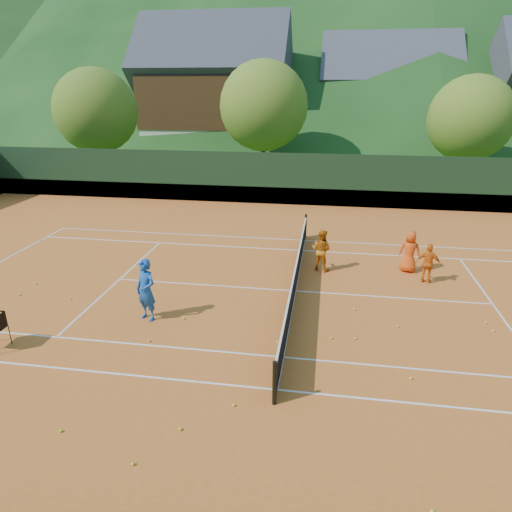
# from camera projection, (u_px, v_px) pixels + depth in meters

# --- Properties ---
(ground) EXTENTS (400.00, 400.00, 0.00)m
(ground) POSITION_uv_depth(u_px,v_px,m) (295.00, 291.00, 15.69)
(ground) COLOR #295219
(ground) RESTS_ON ground
(clay_court) EXTENTS (40.00, 24.00, 0.02)m
(clay_court) POSITION_uv_depth(u_px,v_px,m) (295.00, 291.00, 15.69)
(clay_court) COLOR #C05C1F
(clay_court) RESTS_ON ground
(coach) EXTENTS (0.83, 0.71, 1.92)m
(coach) POSITION_uv_depth(u_px,v_px,m) (146.00, 290.00, 13.49)
(coach) COLOR #1A52AA
(coach) RESTS_ON clay_court
(student_a) EXTENTS (0.96, 0.88, 1.60)m
(student_a) POSITION_uv_depth(u_px,v_px,m) (321.00, 250.00, 17.21)
(student_a) COLOR orange
(student_a) RESTS_ON clay_court
(student_b) EXTENTS (0.91, 0.54, 1.45)m
(student_b) POSITION_uv_depth(u_px,v_px,m) (428.00, 264.00, 16.11)
(student_b) COLOR orange
(student_b) RESTS_ON clay_court
(student_c) EXTENTS (0.88, 0.69, 1.60)m
(student_c) POSITION_uv_depth(u_px,v_px,m) (410.00, 252.00, 17.05)
(student_c) COLOR #EA4F14
(student_c) RESTS_ON clay_court
(tennis_ball_0) EXTENTS (0.07, 0.07, 0.07)m
(tennis_ball_0) POSITION_uv_depth(u_px,v_px,m) (355.00, 309.00, 14.33)
(tennis_ball_0) COLOR #CFED27
(tennis_ball_0) RESTS_ON clay_court
(tennis_ball_1) EXTENTS (0.07, 0.07, 0.07)m
(tennis_ball_1) POSITION_uv_depth(u_px,v_px,m) (184.00, 318.00, 13.77)
(tennis_ball_1) COLOR #CFED27
(tennis_ball_1) RESTS_ON clay_court
(tennis_ball_2) EXTENTS (0.07, 0.07, 0.07)m
(tennis_ball_2) POSITION_uv_depth(u_px,v_px,m) (180.00, 429.00, 9.36)
(tennis_ball_2) COLOR #CFED27
(tennis_ball_2) RESTS_ON clay_court
(tennis_ball_3) EXTENTS (0.07, 0.07, 0.07)m
(tennis_ball_3) POSITION_uv_depth(u_px,v_px,m) (133.00, 464.00, 8.50)
(tennis_ball_3) COLOR #CFED27
(tennis_ball_3) RESTS_ON clay_court
(tennis_ball_5) EXTENTS (0.07, 0.07, 0.07)m
(tennis_ball_5) POSITION_uv_depth(u_px,v_px,m) (397.00, 327.00, 13.32)
(tennis_ball_5) COLOR #CFED27
(tennis_ball_5) RESTS_ON clay_court
(tennis_ball_6) EXTENTS (0.07, 0.07, 0.07)m
(tennis_ball_6) POSITION_uv_depth(u_px,v_px,m) (331.00, 338.00, 12.71)
(tennis_ball_6) COLOR #CFED27
(tennis_ball_6) RESTS_ON clay_court
(tennis_ball_8) EXTENTS (0.07, 0.07, 0.07)m
(tennis_ball_8) POSITION_uv_depth(u_px,v_px,m) (71.00, 298.00, 15.06)
(tennis_ball_8) COLOR #CFED27
(tennis_ball_8) RESTS_ON clay_court
(tennis_ball_9) EXTENTS (0.07, 0.07, 0.07)m
(tennis_ball_9) POSITION_uv_depth(u_px,v_px,m) (19.00, 295.00, 15.33)
(tennis_ball_9) COLOR #CFED27
(tennis_ball_9) RESTS_ON clay_court
(tennis_ball_10) EXTENTS (0.07, 0.07, 0.07)m
(tennis_ball_10) POSITION_uv_depth(u_px,v_px,m) (61.00, 431.00, 9.31)
(tennis_ball_10) COLOR #CFED27
(tennis_ball_10) RESTS_ON clay_court
(tennis_ball_13) EXTENTS (0.07, 0.07, 0.07)m
(tennis_ball_13) POSITION_uv_depth(u_px,v_px,m) (486.00, 323.00, 13.54)
(tennis_ball_13) COLOR #CFED27
(tennis_ball_13) RESTS_ON clay_court
(tennis_ball_14) EXTENTS (0.07, 0.07, 0.07)m
(tennis_ball_14) POSITION_uv_depth(u_px,v_px,m) (149.00, 341.00, 12.58)
(tennis_ball_14) COLOR #CFED27
(tennis_ball_14) RESTS_ON clay_court
(tennis_ball_15) EXTENTS (0.07, 0.07, 0.07)m
(tennis_ball_15) POSITION_uv_depth(u_px,v_px,m) (432.00, 512.00, 7.55)
(tennis_ball_15) COLOR #CFED27
(tennis_ball_15) RESTS_ON clay_court
(tennis_ball_16) EXTENTS (0.07, 0.07, 0.07)m
(tennis_ball_16) POSITION_uv_depth(u_px,v_px,m) (278.00, 342.00, 12.53)
(tennis_ball_16) COLOR #CFED27
(tennis_ball_16) RESTS_ON clay_court
(tennis_ball_18) EXTENTS (0.07, 0.07, 0.07)m
(tennis_ball_18) POSITION_uv_depth(u_px,v_px,m) (411.00, 378.00, 10.97)
(tennis_ball_18) COLOR #CFED27
(tennis_ball_18) RESTS_ON clay_court
(tennis_ball_19) EXTENTS (0.07, 0.07, 0.07)m
(tennis_ball_19) POSITION_uv_depth(u_px,v_px,m) (36.00, 284.00, 16.17)
(tennis_ball_19) COLOR #CFED27
(tennis_ball_19) RESTS_ON clay_court
(tennis_ball_22) EXTENTS (0.07, 0.07, 0.07)m
(tennis_ball_22) POSITION_uv_depth(u_px,v_px,m) (234.00, 405.00, 10.06)
(tennis_ball_22) COLOR #CFED27
(tennis_ball_22) RESTS_ON clay_court
(tennis_ball_24) EXTENTS (0.07, 0.07, 0.07)m
(tennis_ball_24) POSITION_uv_depth(u_px,v_px,m) (355.00, 339.00, 12.69)
(tennis_ball_24) COLOR #CFED27
(tennis_ball_24) RESTS_ON clay_court
(tennis_ball_25) EXTENTS (0.07, 0.07, 0.07)m
(tennis_ball_25) POSITION_uv_depth(u_px,v_px,m) (493.00, 331.00, 13.09)
(tennis_ball_25) COLOR #CFED27
(tennis_ball_25) RESTS_ON clay_court
(court_lines) EXTENTS (23.83, 11.03, 0.00)m
(court_lines) POSITION_uv_depth(u_px,v_px,m) (295.00, 291.00, 15.68)
(court_lines) COLOR silver
(court_lines) RESTS_ON clay_court
(tennis_net) EXTENTS (0.10, 12.07, 1.10)m
(tennis_net) POSITION_uv_depth(u_px,v_px,m) (296.00, 278.00, 15.50)
(tennis_net) COLOR black
(tennis_net) RESTS_ON clay_court
(perimeter_fence) EXTENTS (40.40, 24.24, 3.00)m
(perimeter_fence) POSITION_uv_depth(u_px,v_px,m) (296.00, 257.00, 15.24)
(perimeter_fence) COLOR black
(perimeter_fence) RESTS_ON clay_court
(chalet_left) EXTENTS (13.80, 9.93, 12.92)m
(chalet_left) POSITION_uv_depth(u_px,v_px,m) (216.00, 96.00, 42.87)
(chalet_left) COLOR beige
(chalet_left) RESTS_ON ground
(chalet_mid) EXTENTS (12.65, 8.82, 11.45)m
(chalet_mid) POSITION_uv_depth(u_px,v_px,m) (385.00, 103.00, 44.45)
(chalet_mid) COLOR beige
(chalet_mid) RESTS_ON ground
(tree_a) EXTENTS (6.00, 6.00, 7.88)m
(tree_a) POSITION_uv_depth(u_px,v_px,m) (95.00, 111.00, 32.95)
(tree_a) COLOR #3D2618
(tree_a) RESTS_ON ground
(tree_b) EXTENTS (6.40, 6.40, 8.40)m
(tree_b) POSITION_uv_depth(u_px,v_px,m) (264.00, 106.00, 32.91)
(tree_b) COLOR #3F2919
(tree_b) RESTS_ON ground
(tree_c) EXTENTS (5.60, 5.60, 7.35)m
(tree_c) POSITION_uv_depth(u_px,v_px,m) (470.00, 119.00, 30.16)
(tree_c) COLOR #3F2919
(tree_c) RESTS_ON ground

